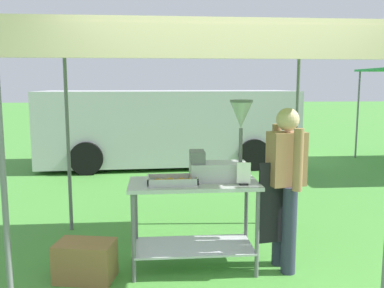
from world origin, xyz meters
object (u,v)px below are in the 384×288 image
object	(u,v)px
vendor	(285,181)
supply_crate	(85,261)
van_silver	(168,126)
stall_canopy	(193,45)
donut_fryer	(223,154)
donut_cart	(194,207)
menu_sign	(244,176)
donut_tray	(173,182)

from	to	relation	value
vendor	supply_crate	bearing A→B (deg)	-177.95
van_silver	stall_canopy	bearing A→B (deg)	-89.11
donut_fryer	van_silver	distance (m)	5.52
stall_canopy	supply_crate	bearing A→B (deg)	-166.37
donut_cart	vendor	xyz separation A→B (m)	(0.89, -0.09, 0.27)
menu_sign	donut_cart	bearing A→B (deg)	159.82
vendor	supply_crate	size ratio (longest dim) A/B	2.72
donut_cart	donut_tray	distance (m)	0.35
stall_canopy	menu_sign	size ratio (longest dim) A/B	14.32
stall_canopy	donut_cart	xyz separation A→B (m)	(0.00, -0.10, -1.57)
vendor	supply_crate	xyz separation A→B (m)	(-1.93, -0.07, -0.72)
donut_tray	van_silver	xyz separation A→B (m)	(0.12, 5.61, -0.03)
stall_canopy	vendor	xyz separation A→B (m)	(0.89, -0.18, -1.30)
donut_tray	supply_crate	world-z (taller)	donut_tray
donut_fryer	van_silver	size ratio (longest dim) A/B	0.14
menu_sign	van_silver	size ratio (longest dim) A/B	0.04
donut_cart	vendor	distance (m)	0.93
stall_canopy	donut_tray	size ratio (longest dim) A/B	6.49
donut_cart	menu_sign	distance (m)	0.60
stall_canopy	supply_crate	xyz separation A→B (m)	(-1.04, -0.25, -2.02)
donut_tray	donut_cart	bearing A→B (deg)	17.14
stall_canopy	menu_sign	distance (m)	1.34
donut_fryer	van_silver	xyz separation A→B (m)	(-0.38, 5.50, -0.27)
donut_tray	vendor	bearing A→B (deg)	-1.09
donut_cart	van_silver	distance (m)	5.55
menu_sign	supply_crate	size ratio (longest dim) A/B	0.37
stall_canopy	van_silver	size ratio (longest dim) A/B	0.54
stall_canopy	donut_fryer	bearing A→B (deg)	-9.54
donut_cart	vendor	world-z (taller)	vendor
donut_cart	vendor	bearing A→B (deg)	-5.51
menu_sign	van_silver	bearing A→B (deg)	95.42
stall_canopy	vendor	bearing A→B (deg)	-11.68
donut_fryer	donut_tray	bearing A→B (deg)	-167.37
donut_cart	donut_fryer	bearing A→B (deg)	9.31
stall_canopy	donut_tray	bearing A→B (deg)	-142.23
donut_cart	donut_tray	size ratio (longest dim) A/B	2.64
donut_cart	donut_tray	xyz separation A→B (m)	(-0.21, -0.06, 0.27)
donut_cart	van_silver	xyz separation A→B (m)	(-0.08, 5.55, 0.24)
donut_tray	supply_crate	distance (m)	1.11
stall_canopy	van_silver	bearing A→B (deg)	90.89
donut_cart	menu_sign	world-z (taller)	menu_sign
supply_crate	van_silver	distance (m)	5.82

